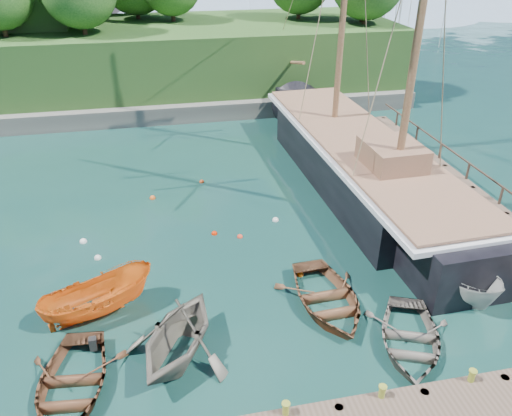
# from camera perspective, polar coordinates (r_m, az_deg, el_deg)

# --- Properties ---
(ground) EXTENTS (160.00, 160.00, 0.00)m
(ground) POSITION_cam_1_polar(r_m,az_deg,el_deg) (19.84, 2.40, -11.63)
(ground) COLOR #123531
(ground) RESTS_ON ground
(dock_east) EXTENTS (3.20, 24.00, 1.10)m
(dock_east) POSITION_cam_1_polar(r_m,az_deg,el_deg) (29.24, 21.39, 1.72)
(dock_east) COLOR brown
(dock_east) RESTS_ON ground
(bollard_2) EXTENTS (0.26, 0.26, 0.45)m
(bollard_2) POSITION_cam_1_polar(r_m,az_deg,el_deg) (17.07, 13.86, -21.48)
(bollard_2) COLOR olive
(bollard_2) RESTS_ON ground
(bollard_3) EXTENTS (0.26, 0.26, 0.45)m
(bollard_3) POSITION_cam_1_polar(r_m,az_deg,el_deg) (18.31, 22.92, -18.97)
(bollard_3) COLOR olive
(bollard_3) RESTS_ON ground
(rowboat_0) EXTENTS (3.68, 4.83, 0.93)m
(rowboat_0) POSITION_cam_1_polar(r_m,az_deg,el_deg) (18.06, -20.24, -19.14)
(rowboat_0) COLOR #54321E
(rowboat_0) RESTS_ON ground
(rowboat_1) EXTENTS (5.47, 5.72, 2.33)m
(rowboat_1) POSITION_cam_1_polar(r_m,az_deg,el_deg) (18.30, -8.70, -16.39)
(rowboat_1) COLOR slate
(rowboat_1) RESTS_ON ground
(rowboat_2) EXTENTS (3.66, 4.96, 0.99)m
(rowboat_2) POSITION_cam_1_polar(r_m,az_deg,el_deg) (20.24, 8.02, -11.00)
(rowboat_2) COLOR brown
(rowboat_2) RESTS_ON ground
(rowboat_3) EXTENTS (4.53, 5.21, 0.90)m
(rowboat_3) POSITION_cam_1_polar(r_m,az_deg,el_deg) (19.23, 17.00, -14.84)
(rowboat_3) COLOR #615A51
(rowboat_3) RESTS_ON ground
(motorboat_orange) EXTENTS (4.71, 3.20, 1.70)m
(motorboat_orange) POSITION_cam_1_polar(r_m,az_deg,el_deg) (20.60, -17.27, -11.41)
(motorboat_orange) COLOR orange
(motorboat_orange) RESTS_ON ground
(cabin_boat_white) EXTENTS (3.42, 4.86, 1.76)m
(cabin_boat_white) POSITION_cam_1_polar(r_m,az_deg,el_deg) (22.12, 20.67, -8.90)
(cabin_boat_white) COLOR beige
(cabin_boat_white) RESTS_ON ground
(schooner) EXTENTS (5.93, 28.53, 21.09)m
(schooner) POSITION_cam_1_polar(r_m,az_deg,el_deg) (29.04, 11.74, 4.65)
(schooner) COLOR black
(schooner) RESTS_ON ground
(mooring_buoy_0) EXTENTS (0.32, 0.32, 0.32)m
(mooring_buoy_0) POSITION_cam_1_polar(r_m,az_deg,el_deg) (23.70, -17.62, -5.52)
(mooring_buoy_0) COLOR silver
(mooring_buoy_0) RESTS_ON ground
(mooring_buoy_1) EXTENTS (0.28, 0.28, 0.28)m
(mooring_buoy_1) POSITION_cam_1_polar(r_m,az_deg,el_deg) (24.40, -4.78, -2.98)
(mooring_buoy_1) COLOR #EF2400
(mooring_buoy_1) RESTS_ON ground
(mooring_buoy_2) EXTENTS (0.28, 0.28, 0.28)m
(mooring_buoy_2) POSITION_cam_1_polar(r_m,az_deg,el_deg) (24.08, -1.85, -3.36)
(mooring_buoy_2) COLOR #F23C22
(mooring_buoy_2) RESTS_ON ground
(mooring_buoy_3) EXTENTS (0.33, 0.33, 0.33)m
(mooring_buoy_3) POSITION_cam_1_polar(r_m,az_deg,el_deg) (25.42, 2.24, -1.44)
(mooring_buoy_3) COLOR silver
(mooring_buoy_3) RESTS_ON ground
(mooring_buoy_4) EXTENTS (0.33, 0.33, 0.33)m
(mooring_buoy_4) POSITION_cam_1_polar(r_m,az_deg,el_deg) (28.05, -11.73, 1.07)
(mooring_buoy_4) COLOR orange
(mooring_buoy_4) RESTS_ON ground
(mooring_buoy_5) EXTENTS (0.27, 0.27, 0.27)m
(mooring_buoy_5) POSITION_cam_1_polar(r_m,az_deg,el_deg) (29.44, -6.22, 2.95)
(mooring_buoy_5) COLOR #EF521A
(mooring_buoy_5) RESTS_ON ground
(mooring_buoy_6) EXTENTS (0.35, 0.35, 0.35)m
(mooring_buoy_6) POSITION_cam_1_polar(r_m,az_deg,el_deg) (25.08, -19.11, -3.71)
(mooring_buoy_6) COLOR white
(mooring_buoy_6) RESTS_ON ground
(mooring_buoy_7) EXTENTS (0.28, 0.28, 0.28)m
(mooring_buoy_7) POSITION_cam_1_polar(r_m,az_deg,el_deg) (21.67, 5.08, -7.66)
(mooring_buoy_7) COLOR orange
(mooring_buoy_7) RESTS_ON ground
(headland) EXTENTS (51.00, 19.31, 12.90)m
(headland) POSITION_cam_1_polar(r_m,az_deg,el_deg) (47.33, -23.77, 17.97)
(headland) COLOR #474744
(headland) RESTS_ON ground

